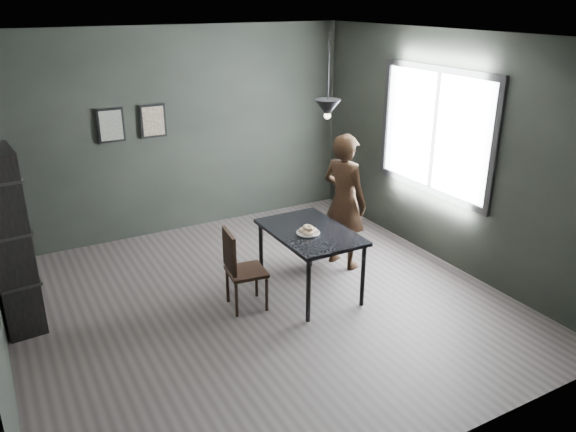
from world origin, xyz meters
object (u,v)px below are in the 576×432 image
white_plate (308,233)px  wood_chair (239,265)px  cafe_table (310,237)px  woman (344,201)px  shelf_unit (8,242)px  pendant_lamp (328,108)px

white_plate → wood_chair: (-0.77, 0.12, -0.24)m
cafe_table → woman: (0.71, 0.39, 0.16)m
shelf_unit → pendant_lamp: size_ratio=2.14×
cafe_table → wood_chair: (-0.84, 0.05, -0.16)m
wood_chair → shelf_unit: (-2.08, 0.76, 0.41)m
cafe_table → white_plate: white_plate is taller
cafe_table → shelf_unit: shelf_unit is taller
woman → cafe_table: bearing=101.1°
white_plate → woman: (0.79, 0.47, 0.08)m
woman → pendant_lamp: (-0.46, -0.29, 1.22)m
wood_chair → pendant_lamp: pendant_lamp is taller
wood_chair → pendant_lamp: bearing=9.7°
cafe_table → wood_chair: bearing=176.6°
cafe_table → shelf_unit: 3.04m
white_plate → pendant_lamp: bearing=28.4°
wood_chair → cafe_table: bearing=3.7°
white_plate → pendant_lamp: pendant_lamp is taller
cafe_table → woman: bearing=28.9°
cafe_table → white_plate: size_ratio=5.22×
cafe_table → woman: size_ratio=0.72×
woman → pendant_lamp: 1.33m
cafe_table → white_plate: 0.13m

